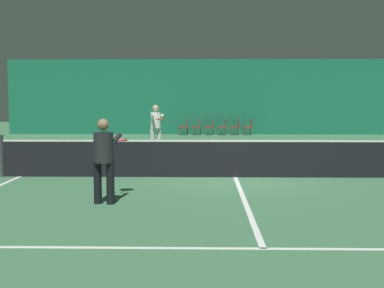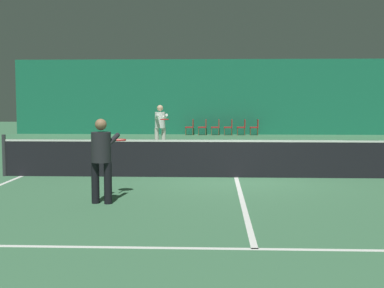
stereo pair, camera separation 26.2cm
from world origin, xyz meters
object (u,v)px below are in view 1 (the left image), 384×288
object	(u,v)px
courtside_chair_1	(197,126)
player_far	(156,124)
courtside_chair_4	(236,126)
courtside_chair_5	(249,126)
courtside_chair_3	(223,126)
player_near	(104,154)
courtside_chair_2	(210,126)
courtside_chair_0	(185,126)
tennis_net	(235,157)

from	to	relation	value
courtside_chair_1	player_far	bearing A→B (deg)	-10.28
courtside_chair_4	courtside_chair_5	bearing A→B (deg)	90.00
courtside_chair_3	courtside_chair_5	size ratio (longest dim) A/B	1.00
courtside_chair_4	courtside_chair_5	size ratio (longest dim) A/B	1.00
courtside_chair_1	courtside_chair_3	size ratio (longest dim) A/B	1.00
courtside_chair_4	player_near	bearing A→B (deg)	-11.02
courtside_chair_2	courtside_chair_5	world-z (taller)	same
player_far	courtside_chair_5	size ratio (longest dim) A/B	2.05
player_near	courtside_chair_2	world-z (taller)	player_near
courtside_chair_0	courtside_chair_5	world-z (taller)	same
tennis_net	courtside_chair_0	bearing A→B (deg)	96.90
courtside_chair_5	courtside_chair_2	bearing A→B (deg)	-90.00
courtside_chair_1	courtside_chair_5	world-z (taller)	same
courtside_chair_1	courtside_chair_3	world-z (taller)	same
courtside_chair_4	courtside_chair_1	bearing A→B (deg)	-90.00
player_far	courtside_chair_5	distance (m)	9.26
courtside_chair_1	courtside_chair_4	size ratio (longest dim) A/B	1.00
courtside_chair_2	courtside_chair_0	bearing A→B (deg)	-90.00
courtside_chair_0	courtside_chair_4	world-z (taller)	same
tennis_net	courtside_chair_3	distance (m)	15.16
player_near	courtside_chair_4	world-z (taller)	player_near
courtside_chair_3	tennis_net	bearing A→B (deg)	-0.90
tennis_net	courtside_chair_1	xyz separation A→B (m)	(-1.14, 15.16, -0.03)
courtside_chair_0	courtside_chair_3	bearing A→B (deg)	90.00
courtside_chair_4	player_far	bearing A→B (deg)	-23.44
player_near	courtside_chair_2	distance (m)	18.69
player_far	courtside_chair_5	bearing A→B (deg)	137.53
player_near	courtside_chair_1	distance (m)	18.62
courtside_chair_0	courtside_chair_5	xyz separation A→B (m)	(3.45, 0.00, 0.00)
player_far	courtside_chair_1	world-z (taller)	player_far
courtside_chair_4	courtside_chair_5	xyz separation A→B (m)	(0.69, 0.00, 0.00)
tennis_net	courtside_chair_0	xyz separation A→B (m)	(-1.83, 15.16, -0.03)
courtside_chair_0	courtside_chair_1	world-z (taller)	same
player_near	courtside_chair_0	bearing A→B (deg)	6.44
courtside_chair_0	courtside_chair_3	xyz separation A→B (m)	(2.07, 0.00, 0.00)
tennis_net	courtside_chair_4	bearing A→B (deg)	86.50
courtside_chair_2	courtside_chair_3	world-z (taller)	same
courtside_chair_0	courtside_chair_2	size ratio (longest dim) A/B	1.00
courtside_chair_0	courtside_chair_4	bearing A→B (deg)	90.00
player_near	courtside_chair_3	xyz separation A→B (m)	(2.92, 18.55, -0.46)
tennis_net	player_far	world-z (taller)	player_far
player_far	courtside_chair_1	size ratio (longest dim) A/B	2.05
player_near	player_far	xyz separation A→B (m)	(0.05, 10.34, 0.06)
player_near	courtside_chair_0	world-z (taller)	player_near
tennis_net	courtside_chair_0	distance (m)	15.27
courtside_chair_3	courtside_chair_4	size ratio (longest dim) A/B	1.00
courtside_chair_2	tennis_net	bearing A→B (deg)	1.71
courtside_chair_5	tennis_net	bearing A→B (deg)	-6.10
tennis_net	player_far	bearing A→B (deg)	110.76
courtside_chair_4	courtside_chair_2	bearing A→B (deg)	-90.00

